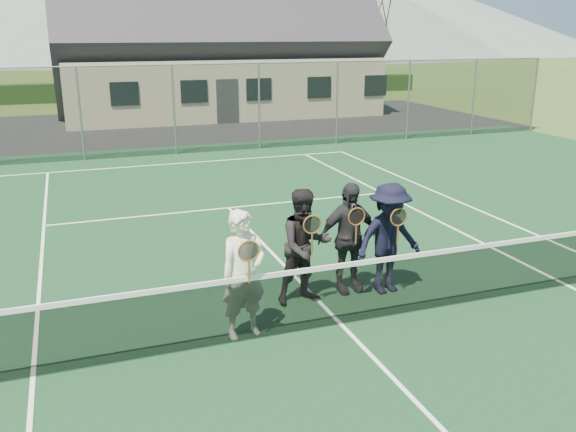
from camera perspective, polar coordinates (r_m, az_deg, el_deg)
name	(u,v)px	position (r m, az deg, el deg)	size (l,w,h in m)	color
ground	(151,128)	(27.70, -12.74, 8.08)	(220.00, 220.00, 0.00)	#344E1C
court_surface	(341,325)	(8.93, 4.97, -10.13)	(30.00, 30.00, 0.02)	#14381E
tarmac_carpark	(54,132)	(27.49, -21.08, 7.32)	(40.00, 12.00, 0.01)	black
hedge_row	(123,91)	(39.49, -15.17, 11.25)	(40.00, 1.20, 1.10)	#193110
hill_east	(399,14)	(117.74, 10.36, 18.09)	(90.00, 90.00, 14.00)	slate
court_markings	(341,324)	(8.92, 4.97, -10.05)	(11.03, 23.83, 0.01)	white
tennis_net	(342,291)	(8.70, 5.05, -7.03)	(11.68, 0.08, 1.10)	slate
perimeter_fence	(174,110)	(21.12, -10.62, 9.74)	(30.07, 0.07, 3.02)	slate
clubhouse	(215,33)	(32.05, -6.82, 16.68)	(15.60, 8.20, 7.70)	beige
tree_c	(148,2)	(40.59, -12.94, 18.96)	(3.20, 3.20, 7.77)	#3B2415
tree_d	(300,4)	(43.08, 1.14, 19.22)	(3.20, 3.20, 7.77)	#3D2516
tree_e	(380,5)	(45.57, 8.61, 18.92)	(3.20, 3.20, 7.77)	#352013
player_a	(244,274)	(8.26, -4.16, -5.47)	(0.72, 0.55, 1.80)	white
player_b	(305,246)	(9.28, 1.62, -2.86)	(0.94, 0.77, 1.80)	black
player_c	(348,238)	(9.71, 5.66, -2.04)	(1.07, 0.53, 1.80)	#232328
player_d	(389,238)	(9.76, 9.40, -2.09)	(1.23, 0.79, 1.80)	black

